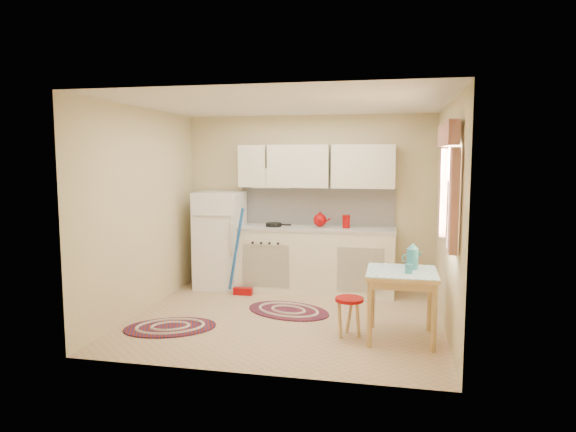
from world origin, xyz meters
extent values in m
plane|color=tan|center=(0.00, 0.00, 0.00)|extent=(3.60, 3.60, 0.00)
cube|color=silver|center=(0.00, 0.00, 2.50)|extent=(3.60, 3.20, 0.04)
cube|color=#CBBA89|center=(0.00, 1.60, 1.25)|extent=(3.60, 0.04, 2.50)
cube|color=#CBBA89|center=(0.00, -1.60, 1.25)|extent=(3.60, 0.04, 2.50)
cube|color=#CBBA89|center=(-1.80, 0.00, 1.25)|extent=(0.04, 3.20, 2.50)
cube|color=#CBBA89|center=(1.80, 0.00, 1.25)|extent=(0.04, 3.20, 2.50)
cube|color=white|center=(0.12, 1.59, 1.20)|extent=(2.25, 0.03, 0.55)
cube|color=white|center=(0.12, 1.44, 1.77)|extent=(2.25, 0.33, 0.60)
cube|color=white|center=(1.78, -0.55, 1.55)|extent=(0.04, 0.85, 0.95)
cube|color=white|center=(-1.24, 1.25, 0.70)|extent=(0.65, 0.60, 1.40)
cube|color=white|center=(0.13, 1.30, 0.44)|extent=(2.25, 0.60, 0.88)
cube|color=#B7B4AD|center=(0.13, 1.30, 0.90)|extent=(2.27, 0.62, 0.04)
cylinder|color=black|center=(-0.44, 1.25, 0.94)|extent=(0.23, 0.23, 0.05)
cylinder|color=#9C0507|center=(0.58, 1.30, 1.00)|extent=(0.13, 0.13, 0.16)
cube|color=#DDB46E|center=(1.32, -0.43, 0.36)|extent=(0.72, 0.72, 0.72)
cylinder|color=#9C0507|center=(0.79, -0.46, 0.21)|extent=(0.32, 0.32, 0.42)
cylinder|color=teal|center=(1.39, -0.53, 0.77)|extent=(0.09, 0.09, 0.10)
camera|label=1|loc=(1.23, -5.77, 1.90)|focal=32.00mm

